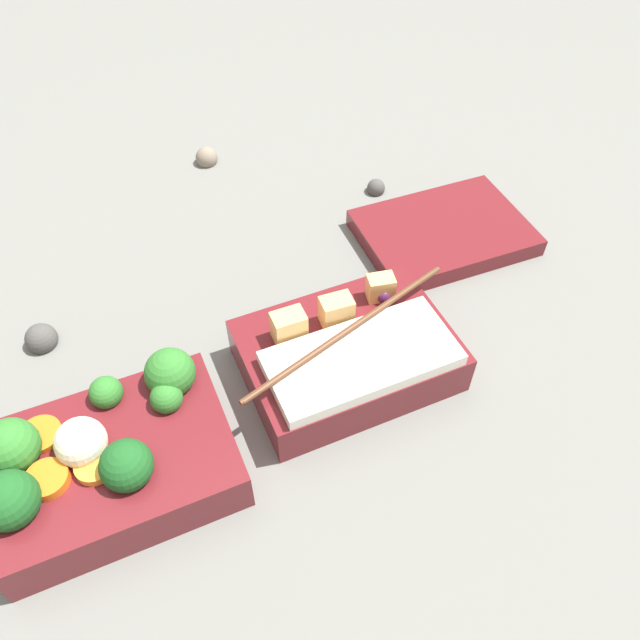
# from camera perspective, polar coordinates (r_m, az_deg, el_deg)

# --- Properties ---
(ground_plane) EXTENTS (3.00, 3.00, 0.00)m
(ground_plane) POSITION_cam_1_polar(r_m,az_deg,el_deg) (0.56, -7.29, -7.94)
(ground_plane) COLOR slate
(bento_tray_vegetable) EXTENTS (0.18, 0.13, 0.08)m
(bento_tray_vegetable) POSITION_cam_1_polar(r_m,az_deg,el_deg) (0.52, -18.99, -11.85)
(bento_tray_vegetable) COLOR maroon
(bento_tray_vegetable) RESTS_ON ground_plane
(bento_tray_rice) EXTENTS (0.22, 0.13, 0.07)m
(bento_tray_rice) POSITION_cam_1_polar(r_m,az_deg,el_deg) (0.55, 2.56, -3.06)
(bento_tray_rice) COLOR maroon
(bento_tray_rice) RESTS_ON ground_plane
(bento_lid) EXTENTS (0.18, 0.13, 0.02)m
(bento_lid) POSITION_cam_1_polar(r_m,az_deg,el_deg) (0.70, 11.22, 7.85)
(bento_lid) COLOR maroon
(bento_lid) RESTS_ON ground_plane
(pebble_1) EXTENTS (0.03, 0.03, 0.03)m
(pebble_1) POSITION_cam_1_polar(r_m,az_deg,el_deg) (0.82, -10.32, 14.38)
(pebble_1) COLOR #7A6B5B
(pebble_1) RESTS_ON ground_plane
(pebble_2) EXTENTS (0.02, 0.02, 0.02)m
(pebble_2) POSITION_cam_1_polar(r_m,az_deg,el_deg) (0.76, 5.14, 11.94)
(pebble_2) COLOR #474442
(pebble_2) RESTS_ON ground_plane
(pebble_3) EXTENTS (0.03, 0.03, 0.03)m
(pebble_3) POSITION_cam_1_polar(r_m,az_deg,el_deg) (0.64, -24.11, -1.58)
(pebble_3) COLOR #474442
(pebble_3) RESTS_ON ground_plane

